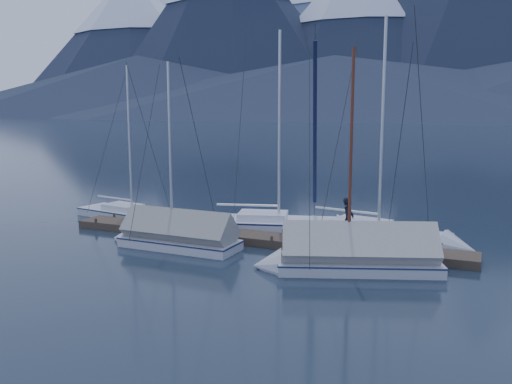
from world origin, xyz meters
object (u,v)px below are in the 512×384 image
sailboat_open_mid (290,226)px  sailboat_covered_far (170,237)px  sailboat_open_left (139,217)px  sailboat_open_right (391,238)px  sailboat_covered_near (344,258)px  person (348,220)px

sailboat_open_mid → sailboat_covered_far: size_ratio=1.22×
sailboat_open_left → sailboat_covered_far: (4.47, -4.12, 0.25)m
sailboat_open_right → sailboat_covered_near: bearing=-100.7°
sailboat_open_right → sailboat_covered_far: bearing=-152.6°
sailboat_covered_near → person: 2.98m
sailboat_open_right → sailboat_open_left: bearing=-179.0°
sailboat_open_mid → sailboat_covered_far: (-3.57, -4.92, 0.23)m
sailboat_covered_near → sailboat_covered_far: (-7.48, 0.35, -0.02)m
person → sailboat_covered_far: bearing=115.2°
sailboat_open_left → sailboat_open_mid: 8.09m
sailboat_open_mid → person: size_ratio=5.58×
sailboat_open_mid → sailboat_open_right: (4.80, -0.57, 0.01)m
sailboat_covered_near → person: size_ratio=4.75×
sailboat_covered_near → person: bearing=100.9°
sailboat_covered_far → sailboat_open_mid: bearing=54.0°
sailboat_open_left → sailboat_open_right: (12.84, 0.22, 0.03)m
sailboat_open_right → person: (-1.43, -1.88, 1.06)m
sailboat_covered_far → person: size_ratio=4.58×
sailboat_covered_far → sailboat_covered_near: bearing=-2.7°
sailboat_open_mid → sailboat_covered_near: 6.56m
person → sailboat_open_right: bearing=-31.6°
sailboat_open_left → person: (11.41, -1.66, 1.10)m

